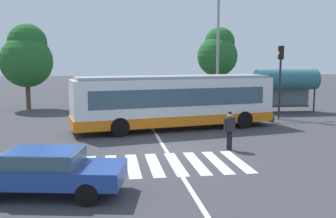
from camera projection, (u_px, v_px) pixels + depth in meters
name	position (u px, v px, depth m)	size (l,w,h in m)	color
ground_plane	(174.00, 150.00, 16.95)	(160.00, 160.00, 0.00)	#3D3D42
city_transit_bus	(174.00, 102.00, 21.88)	(11.97, 4.72, 3.06)	black
pedestrian_crossing_street	(230.00, 128.00, 16.82)	(0.57, 0.35, 1.72)	black
foreground_sedan	(46.00, 169.00, 11.25)	(4.77, 2.66, 1.35)	black
parked_car_charcoal	(129.00, 97.00, 32.97)	(2.12, 4.61, 1.35)	black
parked_car_black	(160.00, 96.00, 33.44)	(1.90, 4.51, 1.35)	black
parked_car_champagne	(190.00, 96.00, 33.95)	(2.06, 4.59, 1.35)	black
traffic_light_far_corner	(280.00, 70.00, 25.64)	(0.33, 0.32, 4.88)	#28282B
bus_stop_shelter	(286.00, 80.00, 28.73)	(4.78, 1.54, 3.25)	#28282B
twin_arm_street_lamp	(218.00, 34.00, 28.71)	(4.31, 0.32, 9.62)	#939399
background_tree_left	(27.00, 56.00, 30.39)	(4.11, 4.11, 6.81)	brown
background_tree_right	(218.00, 52.00, 38.43)	(4.03, 4.03, 7.21)	brown
crosswalk_painted_stripes	(165.00, 164.00, 14.63)	(6.19, 3.34, 0.01)	silver
lane_center_line	(160.00, 141.00, 18.85)	(0.16, 24.00, 0.01)	silver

